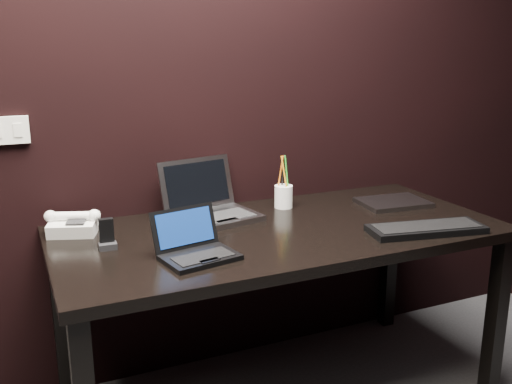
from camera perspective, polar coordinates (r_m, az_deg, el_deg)
name	(u,v)px	position (r m, az deg, el deg)	size (l,w,h in m)	color
wall_back	(170,76)	(2.35, -8.58, 11.41)	(4.00, 4.00, 0.00)	black
wall_switch	(7,130)	(2.27, -23.61, 5.67)	(0.15, 0.02, 0.10)	silver
desk	(280,247)	(2.22, 2.42, -5.51)	(1.70, 0.80, 0.74)	black
netbook	(196,248)	(1.90, -6.05, -5.63)	(0.27, 0.25, 0.15)	black
silver_laptop	(211,208)	(2.30, -4.57, -1.62)	(0.38, 0.36, 0.23)	#959499
ext_keyboard	(426,229)	(2.23, 16.66, -3.54)	(0.46, 0.23, 0.03)	black
closed_laptop	(393,202)	(2.57, 13.54, -1.03)	(0.31, 0.23, 0.02)	gray
desk_phone	(74,224)	(2.22, -17.78, -3.06)	(0.21, 0.20, 0.10)	silver
mobile_phone	(107,237)	(2.03, -14.69, -4.40)	(0.06, 0.05, 0.10)	black
pen_cup	(284,196)	(2.45, 2.77, -0.35)	(0.09, 0.09, 0.23)	white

